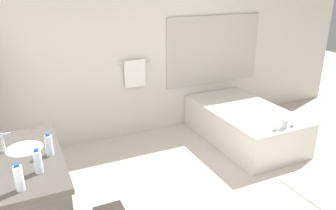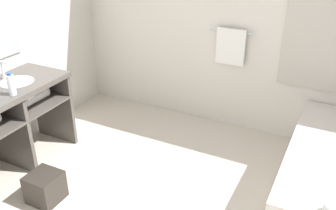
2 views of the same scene
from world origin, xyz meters
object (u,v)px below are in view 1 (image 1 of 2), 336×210
Objects in this scene: bathtub at (243,122)px; water_bottle_1 at (38,161)px; water_bottle_3 at (19,178)px; water_bottle_2 at (49,145)px.

water_bottle_1 reaches higher than bathtub.
water_bottle_3 reaches higher than water_bottle_1.
bathtub is at bearing 23.96° from water_bottle_3.
water_bottle_2 is (0.11, 0.25, -0.00)m from water_bottle_1.
water_bottle_2 is at bearing 66.08° from water_bottle_1.
bathtub is 8.73× the size of water_bottle_1.
bathtub is 8.77× the size of water_bottle_2.
bathtub is 3.19m from water_bottle_1.
water_bottle_1 is at bearing -113.92° from water_bottle_2.
water_bottle_3 is at bearing -119.81° from water_bottle_2.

